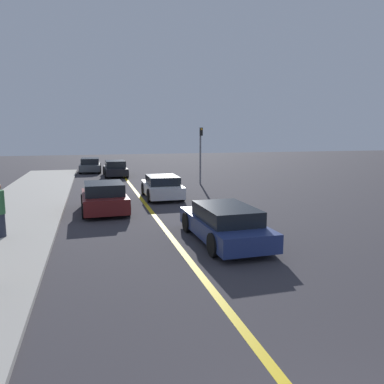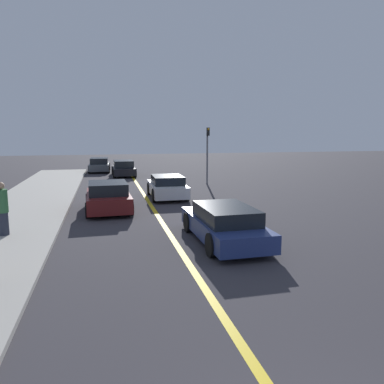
# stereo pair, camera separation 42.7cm
# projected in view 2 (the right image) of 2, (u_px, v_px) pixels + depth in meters

# --- Properties ---
(road_center_line) EXTENTS (0.20, 60.00, 0.01)m
(road_center_line) POSITION_uv_depth(u_px,v_px,m) (147.00, 199.00, 20.27)
(road_center_line) COLOR gold
(road_center_line) RESTS_ON ground_plane
(sidewalk_left) EXTENTS (3.99, 34.41, 0.13)m
(sidewalk_left) POSITION_uv_depth(u_px,v_px,m) (28.00, 205.00, 18.18)
(sidewalk_left) COLOR #ADA89E
(sidewalk_left) RESTS_ON ground_plane
(car_near_right_lane) EXTENTS (2.00, 4.66, 1.23)m
(car_near_right_lane) POSITION_uv_depth(u_px,v_px,m) (224.00, 224.00, 12.30)
(car_near_right_lane) COLOR navy
(car_near_right_lane) RESTS_ON ground_plane
(car_ahead_center) EXTENTS (2.11, 3.92, 1.36)m
(car_ahead_center) POSITION_uv_depth(u_px,v_px,m) (108.00, 197.00, 17.04)
(car_ahead_center) COLOR maroon
(car_ahead_center) RESTS_ON ground_plane
(car_far_distant) EXTENTS (1.98, 3.90, 1.25)m
(car_far_distant) POSITION_uv_depth(u_px,v_px,m) (167.00, 187.00, 20.52)
(car_far_distant) COLOR silver
(car_far_distant) RESTS_ON ground_plane
(car_parked_left_lot) EXTENTS (1.89, 4.22, 1.29)m
(car_parked_left_lot) POSITION_uv_depth(u_px,v_px,m) (124.00, 168.00, 30.78)
(car_parked_left_lot) COLOR black
(car_parked_left_lot) RESTS_ON ground_plane
(car_oncoming_far) EXTENTS (1.95, 4.14, 1.28)m
(car_oncoming_far) POSITION_uv_depth(u_px,v_px,m) (99.00, 165.00, 34.02)
(car_oncoming_far) COLOR #4C5156
(car_oncoming_far) RESTS_ON ground_plane
(pedestrian_far_standing) EXTENTS (0.39, 0.39, 1.81)m
(pedestrian_far_standing) POSITION_uv_depth(u_px,v_px,m) (2.00, 209.00, 12.58)
(pedestrian_far_standing) COLOR #282D3D
(pedestrian_far_standing) RESTS_ON sidewalk_left
(traffic_light) EXTENTS (0.18, 0.40, 3.89)m
(traffic_light) POSITION_uv_depth(u_px,v_px,m) (207.00, 150.00, 25.65)
(traffic_light) COLOR slate
(traffic_light) RESTS_ON ground_plane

